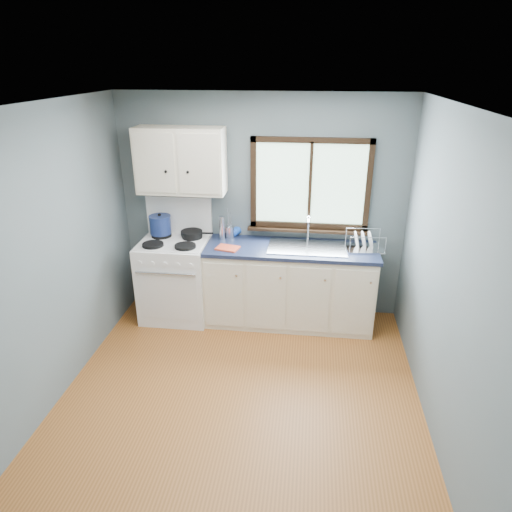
# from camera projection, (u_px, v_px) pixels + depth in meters

# --- Properties ---
(floor) EXTENTS (3.20, 3.60, 0.02)m
(floor) POSITION_uv_depth(u_px,v_px,m) (238.00, 407.00, 4.00)
(floor) COLOR #995925
(floor) RESTS_ON ground
(ceiling) EXTENTS (3.20, 3.60, 0.02)m
(ceiling) POSITION_uv_depth(u_px,v_px,m) (232.00, 106.00, 3.00)
(ceiling) COLOR white
(ceiling) RESTS_ON wall_back
(wall_back) EXTENTS (3.20, 0.02, 2.50)m
(wall_back) POSITION_uv_depth(u_px,v_px,m) (261.00, 208.00, 5.15)
(wall_back) COLOR slate
(wall_back) RESTS_ON ground
(wall_front) EXTENTS (3.20, 0.02, 2.50)m
(wall_front) POSITION_uv_depth(u_px,v_px,m) (162.00, 472.00, 1.85)
(wall_front) COLOR slate
(wall_front) RESTS_ON ground
(wall_left) EXTENTS (0.02, 3.60, 2.50)m
(wall_left) POSITION_uv_depth(u_px,v_px,m) (39.00, 267.00, 3.68)
(wall_left) COLOR slate
(wall_left) RESTS_ON ground
(wall_right) EXTENTS (0.02, 3.60, 2.50)m
(wall_right) POSITION_uv_depth(u_px,v_px,m) (453.00, 290.00, 3.32)
(wall_right) COLOR slate
(wall_right) RESTS_ON ground
(gas_range) EXTENTS (0.76, 0.69, 1.36)m
(gas_range) POSITION_uv_depth(u_px,v_px,m) (176.00, 277.00, 5.25)
(gas_range) COLOR white
(gas_range) RESTS_ON floor
(base_cabinets) EXTENTS (1.85, 0.60, 0.88)m
(base_cabinets) POSITION_uv_depth(u_px,v_px,m) (289.00, 289.00, 5.15)
(base_cabinets) COLOR beige
(base_cabinets) RESTS_ON floor
(countertop) EXTENTS (1.89, 0.64, 0.04)m
(countertop) POSITION_uv_depth(u_px,v_px,m) (290.00, 249.00, 4.96)
(countertop) COLOR #141C34
(countertop) RESTS_ON base_cabinets
(sink) EXTENTS (0.84, 0.46, 0.44)m
(sink) POSITION_uv_depth(u_px,v_px,m) (307.00, 253.00, 4.95)
(sink) COLOR silver
(sink) RESTS_ON countertop
(window) EXTENTS (1.36, 0.10, 1.03)m
(window) POSITION_uv_depth(u_px,v_px,m) (310.00, 191.00, 4.97)
(window) COLOR #9EC6A8
(window) RESTS_ON wall_back
(upper_cabinets) EXTENTS (0.95, 0.35, 0.70)m
(upper_cabinets) POSITION_uv_depth(u_px,v_px,m) (181.00, 161.00, 4.86)
(upper_cabinets) COLOR beige
(upper_cabinets) RESTS_ON wall_back
(skillet) EXTENTS (0.38, 0.26, 0.05)m
(skillet) POSITION_uv_depth(u_px,v_px,m) (192.00, 233.00, 5.17)
(skillet) COLOR black
(skillet) RESTS_ON gas_range
(stockpot) EXTENTS (0.27, 0.27, 0.24)m
(stockpot) POSITION_uv_depth(u_px,v_px,m) (160.00, 225.00, 5.18)
(stockpot) COLOR navy
(stockpot) RESTS_ON gas_range
(utensil_crock) EXTENTS (0.11, 0.11, 0.34)m
(utensil_crock) POSITION_uv_depth(u_px,v_px,m) (230.00, 232.00, 5.19)
(utensil_crock) COLOR silver
(utensil_crock) RESTS_ON countertop
(thermos) EXTENTS (0.08, 0.08, 0.27)m
(thermos) POSITION_uv_depth(u_px,v_px,m) (222.00, 228.00, 5.12)
(thermos) COLOR silver
(thermos) RESTS_ON countertop
(soap_bottle) EXTENTS (0.14, 0.14, 0.27)m
(soap_bottle) POSITION_uv_depth(u_px,v_px,m) (232.00, 226.00, 5.16)
(soap_bottle) COLOR blue
(soap_bottle) RESTS_ON countertop
(dish_towel) EXTENTS (0.27, 0.22, 0.02)m
(dish_towel) POSITION_uv_depth(u_px,v_px,m) (228.00, 248.00, 4.90)
(dish_towel) COLOR #D5472B
(dish_towel) RESTS_ON countertop
(dish_rack) EXTENTS (0.41, 0.33, 0.20)m
(dish_rack) POSITION_uv_depth(u_px,v_px,m) (364.00, 244.00, 4.88)
(dish_rack) COLOR silver
(dish_rack) RESTS_ON countertop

